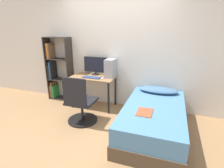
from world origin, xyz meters
TOP-DOWN VIEW (x-y plane):
  - ground_plane at (0.00, 0.00)m, footprint 14.00×14.00m
  - wall_back at (0.00, 1.37)m, footprint 8.00×0.05m
  - desk at (-0.44, 1.06)m, footprint 1.02×0.58m
  - bookshelf at (-1.56, 1.20)m, footprint 0.64×0.30m
  - office_chair at (-0.37, 0.28)m, footprint 0.60×0.60m
  - bed at (1.03, 0.40)m, footprint 1.04×1.91m
  - pillow at (1.03, 1.09)m, footprint 0.79×0.36m
  - magazine at (0.91, 0.09)m, footprint 0.24×0.32m
  - monitor at (-0.46, 1.24)m, footprint 0.57×0.19m
  - keyboard at (-0.42, 0.94)m, footprint 0.41×0.14m
  - pc_tower at (-0.05, 1.15)m, footprint 0.20×0.35m
  - mouse at (-0.17, 0.94)m, footprint 0.06×0.09m

SIDE VIEW (x-z plane):
  - ground_plane at x=0.00m, z-range 0.00..0.00m
  - bed at x=1.03m, z-range 0.00..0.52m
  - office_chair at x=-0.37m, z-range -0.13..0.85m
  - magazine at x=0.91m, z-range 0.52..0.53m
  - pillow at x=1.03m, z-range 0.52..0.63m
  - desk at x=-0.44m, z-range 0.25..0.99m
  - keyboard at x=-0.42m, z-range 0.74..0.76m
  - mouse at x=-0.17m, z-range 0.74..0.76m
  - bookshelf at x=-1.56m, z-range -0.03..1.57m
  - pc_tower at x=-0.05m, z-range 0.74..1.15m
  - monitor at x=-0.46m, z-range 0.75..1.17m
  - wall_back at x=0.00m, z-range 0.00..2.50m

